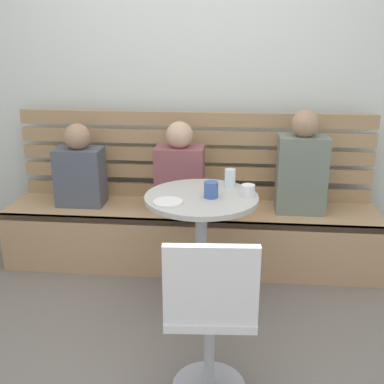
{
  "coord_description": "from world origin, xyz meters",
  "views": [
    {
      "loc": [
        0.32,
        -2.03,
        1.67
      ],
      "look_at": [
        0.06,
        0.66,
        0.75
      ],
      "focal_mm": 44.56,
      "sensor_mm": 36.0,
      "label": 1
    }
  ],
  "objects_px": {
    "person_adult": "(302,167)",
    "cup_ceramic_white": "(248,190)",
    "person_child_middle": "(80,170)",
    "plate_small": "(168,202)",
    "white_chair": "(210,313)",
    "cup_mug_blue": "(211,190)",
    "booth_bench": "(191,236)",
    "person_child_left": "(180,171)",
    "cup_water_clear": "(230,178)",
    "cafe_table": "(201,230)"
  },
  "relations": [
    {
      "from": "cup_mug_blue",
      "to": "plate_small",
      "type": "distance_m",
      "value": 0.27
    },
    {
      "from": "cup_ceramic_white",
      "to": "cup_water_clear",
      "type": "bearing_deg",
      "value": 121.53
    },
    {
      "from": "person_child_left",
      "to": "cup_mug_blue",
      "type": "distance_m",
      "value": 0.65
    },
    {
      "from": "person_adult",
      "to": "cup_ceramic_white",
      "type": "distance_m",
      "value": 0.69
    },
    {
      "from": "person_adult",
      "to": "cup_water_clear",
      "type": "relative_size",
      "value": 6.6
    },
    {
      "from": "person_child_left",
      "to": "white_chair",
      "type": "bearing_deg",
      "value": -77.65
    },
    {
      "from": "person_adult",
      "to": "cafe_table",
      "type": "bearing_deg",
      "value": -137.75
    },
    {
      "from": "cup_water_clear",
      "to": "cup_ceramic_white",
      "type": "distance_m",
      "value": 0.21
    },
    {
      "from": "white_chair",
      "to": "cup_ceramic_white",
      "type": "height_order",
      "value": "white_chair"
    },
    {
      "from": "booth_bench",
      "to": "cup_ceramic_white",
      "type": "distance_m",
      "value": 0.87
    },
    {
      "from": "booth_bench",
      "to": "person_child_middle",
      "type": "bearing_deg",
      "value": 178.69
    },
    {
      "from": "booth_bench",
      "to": "cafe_table",
      "type": "bearing_deg",
      "value": -78.22
    },
    {
      "from": "person_adult",
      "to": "cup_mug_blue",
      "type": "distance_m",
      "value": 0.86
    },
    {
      "from": "cup_water_clear",
      "to": "booth_bench",
      "type": "bearing_deg",
      "value": 127.33
    },
    {
      "from": "person_child_middle",
      "to": "plate_small",
      "type": "relative_size",
      "value": 3.56
    },
    {
      "from": "cup_mug_blue",
      "to": "cup_ceramic_white",
      "type": "xyz_separation_m",
      "value": [
        0.22,
        0.04,
        -0.01
      ]
    },
    {
      "from": "cup_water_clear",
      "to": "cup_mug_blue",
      "type": "distance_m",
      "value": 0.25
    },
    {
      "from": "person_child_left",
      "to": "person_child_middle",
      "type": "relative_size",
      "value": 1.05
    },
    {
      "from": "person_child_left",
      "to": "cup_water_clear",
      "type": "xyz_separation_m",
      "value": [
        0.36,
        -0.36,
        0.07
      ]
    },
    {
      "from": "white_chair",
      "to": "cup_mug_blue",
      "type": "height_order",
      "value": "white_chair"
    },
    {
      "from": "person_child_left",
      "to": "person_adult",
      "type": "bearing_deg",
      "value": 2.19
    },
    {
      "from": "white_chair",
      "to": "person_child_middle",
      "type": "xyz_separation_m",
      "value": [
        -1.04,
        1.4,
        0.24
      ]
    },
    {
      "from": "cup_ceramic_white",
      "to": "booth_bench",
      "type": "bearing_deg",
      "value": 125.52
    },
    {
      "from": "white_chair",
      "to": "person_child_middle",
      "type": "relative_size",
      "value": 1.4
    },
    {
      "from": "cafe_table",
      "to": "person_adult",
      "type": "distance_m",
      "value": 0.92
    },
    {
      "from": "person_child_left",
      "to": "cup_water_clear",
      "type": "bearing_deg",
      "value": -45.19
    },
    {
      "from": "person_child_middle",
      "to": "cup_ceramic_white",
      "type": "distance_m",
      "value": 1.34
    },
    {
      "from": "person_child_middle",
      "to": "booth_bench",
      "type": "bearing_deg",
      "value": -1.31
    },
    {
      "from": "cup_water_clear",
      "to": "cup_ceramic_white",
      "type": "bearing_deg",
      "value": -58.47
    },
    {
      "from": "white_chair",
      "to": "cup_water_clear",
      "type": "bearing_deg",
      "value": 86.57
    },
    {
      "from": "person_adult",
      "to": "plate_small",
      "type": "xyz_separation_m",
      "value": [
        -0.84,
        -0.74,
        -0.02
      ]
    },
    {
      "from": "white_chair",
      "to": "person_child_middle",
      "type": "height_order",
      "value": "person_child_middle"
    },
    {
      "from": "person_child_middle",
      "to": "plate_small",
      "type": "xyz_separation_m",
      "value": [
        0.76,
        -0.74,
        0.04
      ]
    },
    {
      "from": "person_child_middle",
      "to": "cup_water_clear",
      "type": "height_order",
      "value": "person_child_middle"
    },
    {
      "from": "booth_bench",
      "to": "white_chair",
      "type": "relative_size",
      "value": 3.18
    },
    {
      "from": "booth_bench",
      "to": "white_chair",
      "type": "distance_m",
      "value": 1.42
    },
    {
      "from": "cup_mug_blue",
      "to": "cup_ceramic_white",
      "type": "relative_size",
      "value": 1.19
    },
    {
      "from": "cup_water_clear",
      "to": "person_child_middle",
      "type": "bearing_deg",
      "value": 160.51
    },
    {
      "from": "white_chair",
      "to": "cafe_table",
      "type": "bearing_deg",
      "value": 97.24
    },
    {
      "from": "white_chair",
      "to": "cup_water_clear",
      "type": "height_order",
      "value": "same"
    },
    {
      "from": "cafe_table",
      "to": "cup_ceramic_white",
      "type": "height_order",
      "value": "cup_ceramic_white"
    },
    {
      "from": "person_adult",
      "to": "cup_water_clear",
      "type": "height_order",
      "value": "person_adult"
    },
    {
      "from": "booth_bench",
      "to": "person_child_left",
      "type": "relative_size",
      "value": 4.23
    },
    {
      "from": "cafe_table",
      "to": "person_child_left",
      "type": "xyz_separation_m",
      "value": [
        -0.2,
        0.56,
        0.2
      ]
    },
    {
      "from": "booth_bench",
      "to": "cafe_table",
      "type": "distance_m",
      "value": 0.65
    },
    {
      "from": "booth_bench",
      "to": "cup_mug_blue",
      "type": "bearing_deg",
      "value": -73.44
    },
    {
      "from": "person_child_left",
      "to": "person_child_middle",
      "type": "bearing_deg",
      "value": 178.05
    },
    {
      "from": "booth_bench",
      "to": "cup_mug_blue",
      "type": "relative_size",
      "value": 28.42
    },
    {
      "from": "white_chair",
      "to": "person_child_left",
      "type": "height_order",
      "value": "person_child_left"
    },
    {
      "from": "cup_mug_blue",
      "to": "plate_small",
      "type": "bearing_deg",
      "value": -153.07
    }
  ]
}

